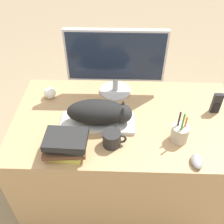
{
  "coord_description": "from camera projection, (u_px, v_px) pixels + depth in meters",
  "views": [
    {
      "loc": [
        -0.04,
        -0.73,
        1.8
      ],
      "look_at": [
        -0.08,
        0.35,
        0.83
      ],
      "focal_mm": 42.0,
      "sensor_mm": 36.0,
      "label": 1
    }
  ],
  "objects": [
    {
      "name": "phone",
      "position": [
        216.0,
        103.0,
        1.5
      ],
      "size": [
        0.05,
        0.03,
        0.13
      ],
      "color": "black",
      "rests_on": "desk"
    },
    {
      "name": "book_stack",
      "position": [
        66.0,
        144.0,
        1.28
      ],
      "size": [
        0.23,
        0.19,
        0.12
      ],
      "color": "#CCC14C",
      "rests_on": "desk"
    },
    {
      "name": "baseball",
      "position": [
        50.0,
        93.0,
        1.62
      ],
      "size": [
        0.07,
        0.07,
        0.07
      ],
      "color": "silver",
      "rests_on": "desk"
    },
    {
      "name": "monitor",
      "position": [
        116.0,
        59.0,
        1.52
      ],
      "size": [
        0.58,
        0.2,
        0.42
      ],
      "color": "#B7B7BC",
      "rests_on": "desk"
    },
    {
      "name": "coffee_mug",
      "position": [
        112.0,
        139.0,
        1.33
      ],
      "size": [
        0.12,
        0.09,
        0.08
      ],
      "color": "black",
      "rests_on": "desk"
    },
    {
      "name": "pen_cup",
      "position": [
        180.0,
        133.0,
        1.35
      ],
      "size": [
        0.09,
        0.09,
        0.2
      ],
      "color": "#B2A893",
      "rests_on": "desk"
    },
    {
      "name": "keyboard",
      "position": [
        98.0,
        123.0,
        1.46
      ],
      "size": [
        0.41,
        0.16,
        0.02
      ],
      "color": "silver",
      "rests_on": "desk"
    },
    {
      "name": "desk",
      "position": [
        124.0,
        160.0,
        1.76
      ],
      "size": [
        1.3,
        0.73,
        0.77
      ],
      "color": "tan",
      "rests_on": "ground_plane"
    },
    {
      "name": "computer_mouse",
      "position": [
        197.0,
        161.0,
        1.25
      ],
      "size": [
        0.05,
        0.09,
        0.03
      ],
      "color": "gray",
      "rests_on": "desk"
    },
    {
      "name": "cat",
      "position": [
        101.0,
        112.0,
        1.4
      ],
      "size": [
        0.35,
        0.15,
        0.14
      ],
      "color": "black",
      "rests_on": "keyboard"
    }
  ]
}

